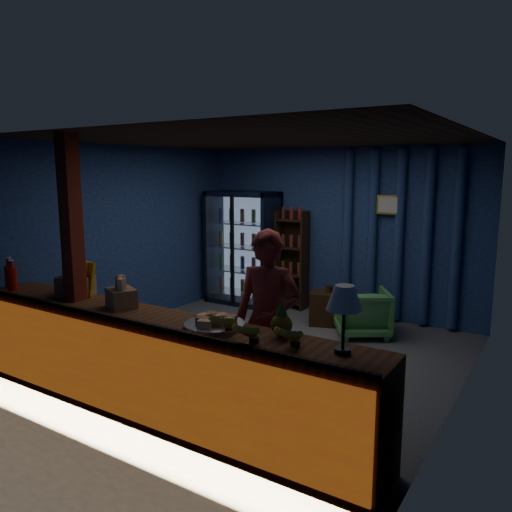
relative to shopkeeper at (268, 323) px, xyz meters
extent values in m
plane|color=#515154|center=(-0.83, 1.27, -0.86)|extent=(4.60, 4.60, 0.00)
plane|color=navy|center=(-0.83, 3.47, 0.44)|extent=(4.60, 0.00, 4.60)
plane|color=navy|center=(-0.83, -0.93, 0.44)|extent=(4.60, 0.00, 4.60)
plane|color=navy|center=(-3.13, 1.27, 0.44)|extent=(0.00, 4.40, 4.40)
plane|color=navy|center=(1.47, 1.27, 0.44)|extent=(0.00, 4.40, 4.40)
plane|color=#472D19|center=(-0.83, 1.27, 1.74)|extent=(4.60, 4.60, 0.00)
cube|color=brown|center=(-0.83, -0.63, -0.39)|extent=(4.40, 0.55, 0.95)
cube|color=red|center=(-0.83, -0.92, -0.39)|extent=(4.35, 0.02, 0.81)
cube|color=#372211|center=(-0.83, -0.90, 0.11)|extent=(4.40, 0.04, 0.04)
cube|color=maroon|center=(-1.88, -0.63, 0.44)|extent=(0.16, 0.16, 2.60)
cube|color=black|center=(-2.38, 3.39, 0.09)|extent=(1.20, 0.06, 1.90)
cube|color=black|center=(-2.95, 3.12, 0.09)|extent=(0.06, 0.60, 1.90)
cube|color=black|center=(-1.81, 3.12, 0.09)|extent=(0.06, 0.60, 1.90)
cube|color=black|center=(-2.38, 3.12, 1.00)|extent=(1.20, 0.60, 0.08)
cube|color=black|center=(-2.38, 3.12, -0.82)|extent=(1.20, 0.60, 0.08)
cube|color=#99B2D8|center=(-2.38, 3.34, 0.09)|extent=(1.08, 0.02, 1.74)
cube|color=white|center=(-2.38, 2.84, 0.09)|extent=(1.12, 0.02, 1.78)
cube|color=black|center=(-2.38, 2.82, 0.09)|extent=(0.05, 0.05, 1.80)
cube|color=silver|center=(-2.38, 3.12, -0.69)|extent=(1.08, 0.48, 0.02)
cylinder|color=#A14617|center=(-2.83, 3.12, -0.56)|extent=(0.07, 0.07, 0.22)
cylinder|color=#1B6E1E|center=(-2.61, 3.12, -0.56)|extent=(0.07, 0.07, 0.22)
cylinder|color=#A57319|center=(-2.38, 3.12, -0.56)|extent=(0.07, 0.07, 0.22)
cylinder|color=navy|center=(-2.16, 3.12, -0.56)|extent=(0.07, 0.07, 0.22)
cylinder|color=maroon|center=(-1.93, 3.12, -0.56)|extent=(0.07, 0.07, 0.22)
cube|color=silver|center=(-2.38, 3.12, -0.29)|extent=(1.08, 0.48, 0.02)
cylinder|color=#1B6E1E|center=(-2.83, 3.12, -0.16)|extent=(0.07, 0.07, 0.22)
cylinder|color=#A57319|center=(-2.61, 3.12, -0.16)|extent=(0.07, 0.07, 0.22)
cylinder|color=navy|center=(-2.38, 3.12, -0.16)|extent=(0.07, 0.07, 0.22)
cylinder|color=maroon|center=(-2.16, 3.12, -0.16)|extent=(0.07, 0.07, 0.22)
cylinder|color=#A14617|center=(-1.93, 3.12, -0.16)|extent=(0.07, 0.07, 0.22)
cube|color=silver|center=(-2.38, 3.12, 0.11)|extent=(1.08, 0.48, 0.02)
cylinder|color=#A57319|center=(-2.83, 3.12, 0.24)|extent=(0.07, 0.07, 0.22)
cylinder|color=navy|center=(-2.61, 3.12, 0.24)|extent=(0.07, 0.07, 0.22)
cylinder|color=maroon|center=(-2.38, 3.12, 0.24)|extent=(0.07, 0.07, 0.22)
cylinder|color=#A14617|center=(-2.16, 3.12, 0.24)|extent=(0.07, 0.07, 0.22)
cylinder|color=#1B6E1E|center=(-1.93, 3.12, 0.24)|extent=(0.07, 0.07, 0.22)
cube|color=silver|center=(-2.38, 3.12, 0.51)|extent=(1.08, 0.48, 0.02)
cylinder|color=navy|center=(-2.83, 3.12, 0.64)|extent=(0.07, 0.07, 0.22)
cylinder|color=maroon|center=(-2.61, 3.12, 0.64)|extent=(0.07, 0.07, 0.22)
cylinder|color=#A14617|center=(-2.38, 3.12, 0.64)|extent=(0.07, 0.07, 0.22)
cylinder|color=#1B6E1E|center=(-2.16, 3.12, 0.64)|extent=(0.07, 0.07, 0.22)
cylinder|color=#A57319|center=(-1.93, 3.12, 0.64)|extent=(0.07, 0.07, 0.22)
cube|color=#372211|center=(-1.53, 3.42, -0.06)|extent=(0.50, 0.02, 1.60)
cube|color=#372211|center=(-1.77, 3.29, -0.06)|extent=(0.03, 0.28, 1.60)
cube|color=#372211|center=(-1.30, 3.29, -0.06)|extent=(0.03, 0.28, 1.60)
cube|color=#372211|center=(-1.53, 3.29, -0.76)|extent=(0.46, 0.26, 0.02)
cube|color=#372211|center=(-1.53, 3.29, -0.31)|extent=(0.46, 0.26, 0.02)
cube|color=#372211|center=(-1.53, 3.29, 0.14)|extent=(0.46, 0.26, 0.02)
cube|color=#372211|center=(-1.53, 3.29, 0.59)|extent=(0.46, 0.26, 0.02)
cylinder|color=navy|center=(-0.63, 3.41, 0.44)|extent=(0.14, 0.14, 2.50)
cylinder|color=navy|center=(-0.23, 3.41, 0.44)|extent=(0.14, 0.14, 2.50)
cylinder|color=navy|center=(0.17, 3.41, 0.44)|extent=(0.14, 0.14, 2.50)
cylinder|color=navy|center=(0.57, 3.41, 0.44)|extent=(0.14, 0.14, 2.50)
cylinder|color=navy|center=(0.97, 3.41, 0.44)|extent=(0.14, 0.14, 2.50)
cube|color=gold|center=(0.02, 3.37, 0.89)|extent=(0.36, 0.03, 0.28)
cube|color=silver|center=(0.02, 3.35, 0.89)|extent=(0.30, 0.01, 0.22)
imported|color=maroon|center=(0.00, 0.00, 0.00)|extent=(0.71, 0.55, 1.72)
imported|color=#4E9D4E|center=(-0.04, 2.58, -0.54)|extent=(0.96, 0.97, 0.65)
cube|color=#372211|center=(-0.63, 2.78, -0.62)|extent=(0.63, 0.55, 0.48)
cylinder|color=#372211|center=(-0.63, 2.78, -0.33)|extent=(0.10, 0.10, 0.10)
cube|color=yellow|center=(-2.04, -0.41, 0.27)|extent=(0.45, 0.19, 0.35)
cube|color=red|center=(-2.04, -0.43, 0.27)|extent=(0.37, 0.11, 0.09)
cylinder|color=red|center=(-2.96, -0.66, 0.21)|extent=(0.11, 0.11, 0.25)
cylinder|color=red|center=(-2.96, -0.66, 0.39)|extent=(0.05, 0.05, 0.10)
cylinder|color=white|center=(-2.96, -0.66, 0.43)|extent=(0.05, 0.05, 0.02)
cylinder|color=red|center=(-2.79, -0.74, 0.21)|extent=(0.11, 0.11, 0.25)
cylinder|color=red|center=(-2.79, -0.74, 0.39)|extent=(0.05, 0.05, 0.10)
cylinder|color=white|center=(-2.79, -0.74, 0.43)|extent=(0.05, 0.05, 0.02)
cube|color=#976749|center=(-2.02, -0.52, 0.20)|extent=(0.41, 0.38, 0.21)
cube|color=orange|center=(-2.09, -0.55, 0.37)|extent=(0.10, 0.09, 0.14)
cube|color=#BB6023|center=(-2.02, -0.52, 0.37)|extent=(0.10, 0.09, 0.14)
cube|color=orange|center=(-1.94, -0.49, 0.37)|extent=(0.10, 0.09, 0.14)
cube|color=#976749|center=(-1.28, -0.57, 0.18)|extent=(0.35, 0.33, 0.18)
cube|color=orange|center=(-1.35, -0.54, 0.33)|extent=(0.09, 0.08, 0.12)
cube|color=#BB6023|center=(-1.28, -0.57, 0.33)|extent=(0.09, 0.08, 0.12)
cube|color=orange|center=(-1.22, -0.60, 0.33)|extent=(0.09, 0.08, 0.12)
cylinder|color=silver|center=(-0.18, -0.56, 0.10)|extent=(0.52, 0.52, 0.03)
cube|color=orange|center=(-0.08, -0.56, 0.15)|extent=(0.11, 0.08, 0.06)
cube|color=#BB6023|center=(-0.11, -0.49, 0.15)|extent=(0.13, 0.13, 0.06)
cube|color=orange|center=(-0.18, -0.46, 0.15)|extent=(0.08, 0.11, 0.06)
cube|color=#BB6023|center=(-0.25, -0.49, 0.15)|extent=(0.13, 0.13, 0.06)
cube|color=orange|center=(-0.28, -0.56, 0.15)|extent=(0.11, 0.08, 0.06)
cube|color=#BB6023|center=(-0.25, -0.63, 0.15)|extent=(0.13, 0.13, 0.06)
cube|color=orange|center=(-0.18, -0.66, 0.15)|extent=(0.08, 0.11, 0.06)
cube|color=#BB6023|center=(-0.11, -0.63, 0.15)|extent=(0.13, 0.13, 0.06)
cylinder|color=black|center=(0.98, -0.58, 0.11)|extent=(0.12, 0.12, 0.04)
cylinder|color=black|center=(0.98, -0.58, 0.29)|extent=(0.02, 0.02, 0.35)
cone|color=white|center=(0.98, -0.58, 0.50)|extent=(0.25, 0.25, 0.18)
sphere|color=brown|center=(0.43, -0.49, 0.19)|extent=(0.17, 0.17, 0.17)
cone|color=#26571E|center=(0.43, -0.49, 0.33)|extent=(0.10, 0.10, 0.13)
camera|label=1|loc=(2.28, -3.77, 1.38)|focal=35.00mm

